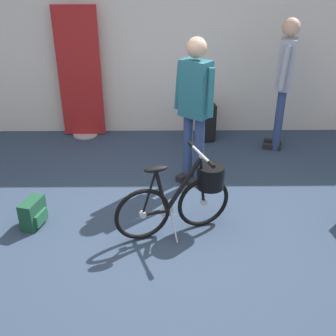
% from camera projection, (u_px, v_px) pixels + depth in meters
% --- Properties ---
extents(ground_plane, '(7.57, 7.57, 0.00)m').
position_uv_depth(ground_plane, '(165.00, 234.00, 3.93)').
color(ground_plane, '#2D3D51').
extents(back_wall, '(7.57, 0.10, 2.68)m').
position_uv_depth(back_wall, '(164.00, 40.00, 5.69)').
color(back_wall, silver).
rests_on(back_wall, ground_plane).
extents(floor_banner_stand, '(0.60, 0.36, 1.82)m').
position_uv_depth(floor_banner_stand, '(80.00, 81.00, 5.73)').
color(floor_banner_stand, '#B7B7BC').
rests_on(floor_banner_stand, ground_plane).
extents(folding_bike_foreground, '(1.09, 0.55, 0.81)m').
position_uv_depth(folding_bike_foreground, '(187.00, 195.00, 3.82)').
color(folding_bike_foreground, black).
rests_on(folding_bike_foreground, ground_plane).
extents(visitor_near_wall, '(0.42, 0.39, 1.65)m').
position_uv_depth(visitor_near_wall, '(195.00, 104.00, 4.46)').
color(visitor_near_wall, navy).
rests_on(visitor_near_wall, ground_plane).
extents(visitor_browsing, '(0.34, 0.51, 1.72)m').
position_uv_depth(visitor_browsing, '(284.00, 77.00, 5.26)').
color(visitor_browsing, navy).
rests_on(visitor_browsing, ground_plane).
extents(rolling_suitcase, '(0.22, 0.38, 0.83)m').
position_uv_depth(rolling_suitcase, '(207.00, 120.00, 5.87)').
color(rolling_suitcase, black).
rests_on(rolling_suitcase, ground_plane).
extents(backpack_on_floor, '(0.23, 0.31, 0.28)m').
position_uv_depth(backpack_on_floor, '(34.00, 213.00, 4.00)').
color(backpack_on_floor, '#19472D').
rests_on(backpack_on_floor, ground_plane).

